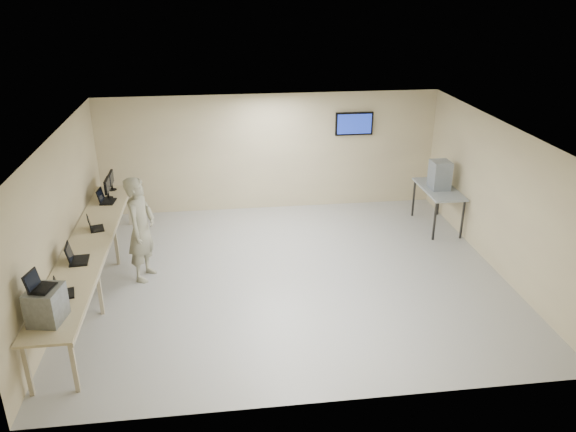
{
  "coord_description": "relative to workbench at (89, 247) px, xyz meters",
  "views": [
    {
      "loc": [
        -1.23,
        -9.32,
        5.24
      ],
      "look_at": [
        0.0,
        0.2,
        1.15
      ],
      "focal_mm": 35.0,
      "sensor_mm": 36.0,
      "label": 1
    }
  ],
  "objects": [
    {
      "name": "soldier",
      "position": [
        0.89,
        0.3,
        0.17
      ],
      "size": [
        0.68,
        0.84,
        1.99
      ],
      "primitive_type": "imported",
      "rotation": [
        0.0,
        0.0,
        1.25
      ],
      "color": "gray",
      "rests_on": "ground"
    },
    {
      "name": "room",
      "position": [
        3.62,
        0.06,
        0.58
      ],
      "size": [
        8.01,
        7.01,
        2.81
      ],
      "color": "beige",
      "rests_on": "ground"
    },
    {
      "name": "laptop_1",
      "position": [
        -0.08,
        -0.68,
        0.15
      ],
      "size": [
        0.36,
        0.43,
        0.31
      ],
      "rotation": [
        0.0,
        0.0,
        0.09
      ],
      "color": "black",
      "rests_on": "workbench"
    },
    {
      "name": "storage_bins",
      "position": [
        7.17,
        1.85,
        0.42
      ],
      "size": [
        0.4,
        0.44,
        0.63
      ],
      "color": "#8997A6",
      "rests_on": "side_table"
    },
    {
      "name": "monitor_far",
      "position": [
        -0.01,
        2.75,
        0.32
      ],
      "size": [
        0.19,
        0.42,
        0.42
      ],
      "color": "black",
      "rests_on": "workbench"
    },
    {
      "name": "workbench",
      "position": [
        0.0,
        0.0,
        0.0
      ],
      "size": [
        0.76,
        6.0,
        0.9
      ],
      "color": "#C9BE88",
      "rests_on": "ground"
    },
    {
      "name": "laptop_3",
      "position": [
        -0.04,
        2.0,
        0.15
      ],
      "size": [
        0.34,
        0.4,
        0.3
      ],
      "rotation": [
        0.0,
        0.0,
        -0.08
      ],
      "color": "black",
      "rests_on": "workbench"
    },
    {
      "name": "laptop_0",
      "position": [
        -0.04,
        -1.75,
        0.14
      ],
      "size": [
        0.33,
        0.37,
        0.25
      ],
      "rotation": [
        0.0,
        0.0,
        0.22
      ],
      "color": "black",
      "rests_on": "workbench"
    },
    {
      "name": "laptop_on_box",
      "position": [
        -0.12,
        -2.43,
        0.64
      ],
      "size": [
        0.36,
        0.39,
        0.26
      ],
      "rotation": [
        0.0,
        0.0,
        -0.26
      ],
      "color": "black",
      "rests_on": "equipment_box"
    },
    {
      "name": "monitor_near",
      "position": [
        -0.01,
        2.25,
        0.33
      ],
      "size": [
        0.19,
        0.44,
        0.43
      ],
      "color": "black",
      "rests_on": "workbench"
    },
    {
      "name": "side_table",
      "position": [
        7.19,
        1.85,
        0.03
      ],
      "size": [
        0.72,
        1.55,
        0.93
      ],
      "color": "gray",
      "rests_on": "ground"
    },
    {
      "name": "laptop_2",
      "position": [
        -0.02,
        0.62,
        0.14
      ],
      "size": [
        0.35,
        0.39,
        0.26
      ],
      "rotation": [
        0.0,
        0.0,
        0.26
      ],
      "color": "black",
      "rests_on": "workbench"
    },
    {
      "name": "equipment_box",
      "position": [
        -0.06,
        -2.43,
        0.32
      ],
      "size": [
        0.5,
        0.55,
        0.5
      ],
      "primitive_type": "cube",
      "rotation": [
        0.0,
        0.0,
        -0.18
      ],
      "color": "gray",
      "rests_on": "workbench"
    }
  ]
}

